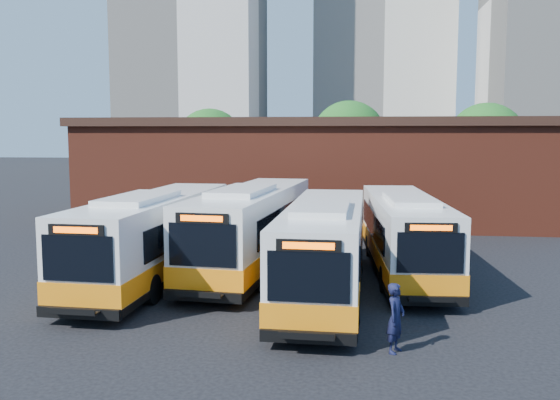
# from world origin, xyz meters

# --- Properties ---
(ground) EXTENTS (220.00, 220.00, 0.00)m
(ground) POSITION_xyz_m (0.00, 0.00, 0.00)
(ground) COLOR black
(bus_west) EXTENTS (3.06, 12.36, 3.34)m
(bus_west) POSITION_xyz_m (-5.04, 2.77, 1.52)
(bus_west) COLOR silver
(bus_west) RESTS_ON ground
(bus_midwest) EXTENTS (3.72, 12.78, 3.44)m
(bus_midwest) POSITION_xyz_m (-1.68, 5.01, 1.56)
(bus_midwest) COLOR silver
(bus_midwest) RESTS_ON ground
(bus_mideast) EXTENTS (2.78, 12.03, 3.26)m
(bus_mideast) POSITION_xyz_m (1.44, 1.46, 1.48)
(bus_mideast) COLOR silver
(bus_mideast) RESTS_ON ground
(bus_east) EXTENTS (3.05, 11.74, 3.17)m
(bus_east) POSITION_xyz_m (4.41, 5.00, 1.44)
(bus_east) COLOR silver
(bus_east) RESTS_ON ground
(transit_worker) EXTENTS (0.66, 0.77, 1.78)m
(transit_worker) POSITION_xyz_m (3.47, -3.92, 0.89)
(transit_worker) COLOR black
(transit_worker) RESTS_ON ground
(depot_building) EXTENTS (28.60, 12.60, 6.40)m
(depot_building) POSITION_xyz_m (0.00, 20.00, 3.26)
(depot_building) COLOR maroon
(depot_building) RESTS_ON ground
(tree_west) EXTENTS (6.00, 6.00, 7.65)m
(tree_west) POSITION_xyz_m (-10.00, 32.00, 4.64)
(tree_west) COLOR #382314
(tree_west) RESTS_ON ground
(tree_mid) EXTENTS (6.56, 6.56, 8.36)m
(tree_mid) POSITION_xyz_m (2.00, 34.00, 5.08)
(tree_mid) COLOR #382314
(tree_mid) RESTS_ON ground
(tree_east) EXTENTS (6.24, 6.24, 7.96)m
(tree_east) POSITION_xyz_m (13.00, 31.00, 4.83)
(tree_east) COLOR #382314
(tree_east) RESTS_ON ground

